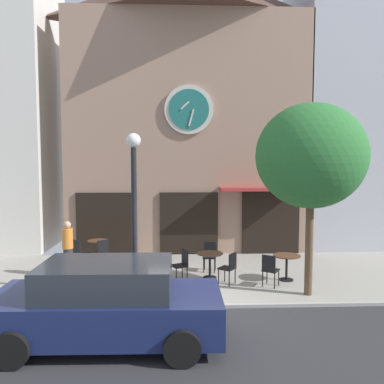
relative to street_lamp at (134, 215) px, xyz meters
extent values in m
cube|color=#9E998E|center=(1.58, 1.87, -2.13)|extent=(25.87, 5.44, 0.05)
cube|color=#2D2D30|center=(1.58, -3.94, -2.13)|extent=(25.87, 6.18, 0.05)
cube|color=#A8A5A0|center=(1.58, -0.83, -2.06)|extent=(25.87, 0.12, 0.08)
cube|color=#9E7A66|center=(1.53, 6.08, 2.39)|extent=(9.14, 2.99, 8.98)
cylinder|color=beige|center=(1.53, 4.52, 3.20)|extent=(1.77, 0.10, 1.77)
cylinder|color=#1E6660|center=(1.53, 4.46, 3.20)|extent=(1.45, 0.04, 1.45)
cube|color=beige|center=(1.38, 4.42, 3.33)|extent=(0.33, 0.03, 0.31)
cube|color=beige|center=(1.61, 4.42, 2.90)|extent=(0.22, 0.03, 0.61)
cube|color=black|center=(-1.52, 4.54, -0.95)|extent=(2.13, 0.10, 2.30)
cube|color=black|center=(1.53, 4.54, -0.95)|extent=(2.13, 0.10, 2.30)
cube|color=black|center=(4.57, 4.54, -0.95)|extent=(2.13, 0.10, 2.30)
cube|color=#B23333|center=(4.09, 4.23, 0.35)|extent=(2.93, 0.90, 0.12)
cube|color=#B2B2BC|center=(9.44, 6.73, 4.91)|extent=(6.77, 4.30, 14.02)
cylinder|color=black|center=(0.00, 0.00, -1.92)|extent=(0.32, 0.32, 0.36)
cylinder|color=black|center=(0.00, 0.00, -0.21)|extent=(0.14, 0.14, 3.78)
sphere|color=white|center=(0.00, 0.00, 1.86)|extent=(0.36, 0.36, 0.36)
cylinder|color=brown|center=(4.45, -0.01, -0.80)|extent=(0.20, 0.20, 2.60)
ellipsoid|color=#2D7033|center=(4.45, -0.01, 1.48)|extent=(2.80, 2.52, 2.66)
cylinder|color=black|center=(-1.64, 3.63, -1.74)|extent=(0.07, 0.07, 0.72)
cylinder|color=black|center=(-1.64, 3.63, -2.09)|extent=(0.40, 0.40, 0.03)
cylinder|color=brown|center=(-1.64, 3.63, -1.38)|extent=(0.69, 0.69, 0.03)
cylinder|color=black|center=(0.44, 1.14, -1.74)|extent=(0.07, 0.07, 0.73)
cylinder|color=black|center=(0.44, 1.14, -2.09)|extent=(0.40, 0.40, 0.03)
cylinder|color=brown|center=(0.44, 1.14, -1.38)|extent=(0.69, 0.69, 0.03)
cylinder|color=black|center=(2.04, 1.54, -1.73)|extent=(0.07, 0.07, 0.73)
cylinder|color=black|center=(2.04, 1.54, -2.09)|extent=(0.40, 0.40, 0.03)
cylinder|color=brown|center=(2.04, 1.54, -1.37)|extent=(0.77, 0.77, 0.03)
cylinder|color=black|center=(4.24, 1.22, -1.74)|extent=(0.07, 0.07, 0.72)
cylinder|color=black|center=(4.24, 1.22, -2.09)|extent=(0.40, 0.40, 0.03)
cylinder|color=brown|center=(4.24, 1.22, -1.38)|extent=(0.79, 0.79, 0.03)
cube|color=black|center=(3.65, 0.71, -1.65)|extent=(0.55, 0.55, 0.04)
cube|color=black|center=(3.55, 0.56, -1.43)|extent=(0.34, 0.24, 0.45)
cylinder|color=black|center=(3.89, 0.75, -1.88)|extent=(0.03, 0.03, 0.45)
cylinder|color=black|center=(3.60, 0.94, -1.88)|extent=(0.03, 0.03, 0.45)
cylinder|color=black|center=(3.70, 0.47, -1.88)|extent=(0.03, 0.03, 0.45)
cylinder|color=black|center=(3.41, 0.66, -1.88)|extent=(0.03, 0.03, 0.45)
cube|color=black|center=(1.13, 1.26, -1.65)|extent=(0.53, 0.53, 0.04)
cube|color=black|center=(1.30, 1.33, -1.43)|extent=(0.19, 0.36, 0.45)
cylinder|color=black|center=(0.91, 1.35, -1.88)|extent=(0.03, 0.03, 0.45)
cylinder|color=black|center=(1.05, 1.04, -1.88)|extent=(0.03, 0.03, 0.45)
cylinder|color=black|center=(1.22, 1.48, -1.88)|extent=(0.03, 0.03, 0.45)
cylinder|color=black|center=(1.36, 1.17, -1.88)|extent=(0.03, 0.03, 0.45)
cube|color=black|center=(-2.04, 2.96, -1.65)|extent=(0.56, 0.56, 0.04)
cube|color=black|center=(-2.16, 2.82, -1.43)|extent=(0.31, 0.28, 0.45)
cylinder|color=black|center=(-1.80, 2.97, -1.88)|extent=(0.03, 0.03, 0.45)
cylinder|color=black|center=(-2.05, 3.20, -1.88)|extent=(0.03, 0.03, 0.45)
cylinder|color=black|center=(-2.03, 2.72, -1.88)|extent=(0.03, 0.03, 0.45)
cylinder|color=black|center=(-2.28, 2.95, -1.88)|extent=(0.03, 0.03, 0.45)
cube|color=black|center=(-1.42, 2.96, -1.65)|extent=(0.56, 0.56, 0.04)
cube|color=black|center=(-1.32, 2.82, -1.43)|extent=(0.33, 0.25, 0.45)
cylinder|color=black|center=(-1.38, 3.20, -1.88)|extent=(0.03, 0.03, 0.45)
cylinder|color=black|center=(-1.66, 3.00, -1.88)|extent=(0.03, 0.03, 0.45)
cylinder|color=black|center=(-1.19, 2.92, -1.88)|extent=(0.03, 0.03, 0.45)
cylinder|color=black|center=(-1.46, 2.73, -1.88)|extent=(0.03, 0.03, 0.45)
cube|color=black|center=(2.09, 2.24, -1.65)|extent=(0.46, 0.46, 0.04)
cube|color=black|center=(2.12, 2.42, -1.43)|extent=(0.38, 0.10, 0.45)
cylinder|color=black|center=(1.90, 2.10, -1.88)|extent=(0.03, 0.03, 0.45)
cylinder|color=black|center=(2.23, 2.05, -1.88)|extent=(0.03, 0.03, 0.45)
cylinder|color=black|center=(1.95, 2.44, -1.88)|extent=(0.03, 0.03, 0.45)
cylinder|color=black|center=(2.29, 2.38, -1.88)|extent=(0.03, 0.03, 0.45)
cube|color=black|center=(2.47, 0.95, -1.65)|extent=(0.56, 0.56, 0.04)
cube|color=black|center=(2.61, 0.84, -1.43)|extent=(0.26, 0.33, 0.45)
cylinder|color=black|center=(2.44, 1.19, -1.88)|extent=(0.03, 0.03, 0.45)
cylinder|color=black|center=(2.23, 0.92, -1.88)|extent=(0.03, 0.03, 0.45)
cylinder|color=black|center=(2.71, 0.98, -1.88)|extent=(0.03, 0.03, 0.45)
cylinder|color=black|center=(2.50, 0.71, -1.88)|extent=(0.03, 0.03, 0.45)
cylinder|color=#2D2D38|center=(-2.18, 1.87, -1.68)|extent=(0.30, 0.30, 0.85)
cylinder|color=orange|center=(-2.18, 1.87, -0.95)|extent=(0.37, 0.37, 0.60)
sphere|color=tan|center=(-2.18, 1.87, -0.54)|extent=(0.22, 0.22, 0.22)
cube|color=navy|center=(-0.27, -2.51, -1.51)|extent=(4.33, 1.88, 0.75)
cube|color=#262B33|center=(-0.27, -2.51, -0.85)|extent=(2.44, 1.63, 0.60)
cylinder|color=black|center=(1.14, -3.44, -1.78)|extent=(0.64, 0.23, 0.64)
cylinder|color=black|center=(1.17, -1.64, -1.78)|extent=(0.64, 0.23, 0.64)
cylinder|color=black|center=(-1.70, -3.38, -1.78)|extent=(0.64, 0.23, 0.64)
cylinder|color=black|center=(-1.67, -1.58, -1.78)|extent=(0.64, 0.23, 0.64)
camera|label=1|loc=(1.03, -9.76, 1.34)|focal=36.65mm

